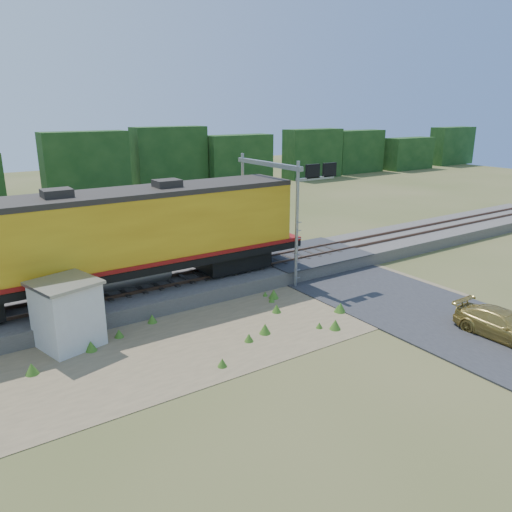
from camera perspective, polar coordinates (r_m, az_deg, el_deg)
ground at (r=24.45m, az=2.07°, el=-7.44°), size 140.00×140.00×0.00m
ballast at (r=29.02m, az=-4.89°, el=-2.68°), size 70.00×5.00×0.80m
rails at (r=28.87m, az=-4.92°, el=-1.78°), size 70.00×1.54×0.16m
dirt_shoulder at (r=23.82m, az=-2.58°, el=-8.10°), size 26.00×8.00×0.03m
road at (r=29.28m, az=12.39°, el=-3.50°), size 7.00×66.00×0.86m
tree_line_north at (r=57.96m, az=-20.80°, el=8.75°), size 130.00×3.00×6.50m
weed_clumps at (r=22.84m, az=-5.31°, el=-9.33°), size 15.00×6.20×0.56m
locomotive at (r=25.78m, az=-17.18°, el=1.92°), size 21.95×3.35×5.66m
shed at (r=22.97m, az=-20.76°, el=-6.16°), size 3.05×3.05×2.96m
signal_gantry at (r=29.47m, az=2.74°, el=7.69°), size 2.86×6.20×7.20m
car at (r=25.03m, az=26.47°, el=-7.10°), size 1.88×4.45×1.28m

